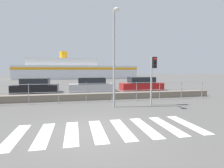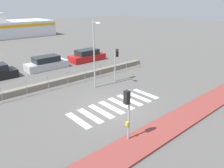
# 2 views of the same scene
# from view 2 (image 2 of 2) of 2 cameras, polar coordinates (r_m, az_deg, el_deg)

# --- Properties ---
(ground_plane) EXTENTS (160.00, 160.00, 0.00)m
(ground_plane) POSITION_cam_2_polar(r_m,az_deg,el_deg) (15.08, -0.35, -6.16)
(ground_plane) COLOR #565451
(sidewalk_brick) EXTENTS (24.00, 1.80, 0.12)m
(sidewalk_brick) POSITION_cam_2_polar(r_m,az_deg,el_deg) (12.64, 12.21, -12.06)
(sidewalk_brick) COLOR brown
(sidewalk_brick) RESTS_ON ground_plane
(crosswalk) EXTENTS (6.75, 2.40, 0.01)m
(crosswalk) POSITION_cam_2_polar(r_m,az_deg,el_deg) (15.38, 1.07, -5.59)
(crosswalk) COLOR silver
(crosswalk) RESTS_ON ground_plane
(seawall) EXTENTS (19.79, 0.55, 0.47)m
(seawall) POSITION_cam_2_polar(r_m,az_deg,el_deg) (19.98, -12.69, 0.90)
(seawall) COLOR slate
(seawall) RESTS_ON ground_plane
(harbor_fence) EXTENTS (17.85, 0.04, 1.33)m
(harbor_fence) POSITION_cam_2_polar(r_m,az_deg,el_deg) (19.05, -11.54, 2.01)
(harbor_fence) COLOR #9EA0A3
(harbor_fence) RESTS_ON ground_plane
(traffic_light_near) EXTENTS (0.34, 0.32, 2.85)m
(traffic_light_near) POSITION_cam_2_polar(r_m,az_deg,el_deg) (10.70, 4.06, -5.62)
(traffic_light_near) COLOR #9EA0A3
(traffic_light_near) RESTS_ON ground_plane
(traffic_light_far) EXTENTS (0.34, 0.32, 2.95)m
(traffic_light_far) POSITION_cam_2_polar(r_m,az_deg,el_deg) (19.46, 1.09, 6.82)
(traffic_light_far) COLOR #9EA0A3
(traffic_light_far) RESTS_ON ground_plane
(streetlamp) EXTENTS (0.32, 0.90, 5.52)m
(streetlamp) POSITION_cam_2_polar(r_m,az_deg,el_deg) (17.51, -4.43, 9.50)
(streetlamp) COLOR #9EA0A3
(streetlamp) RESTS_ON ground_plane
(parked_car_silver) EXTENTS (4.46, 1.75, 1.40)m
(parked_car_silver) POSITION_cam_2_polar(r_m,az_deg,el_deg) (24.70, -16.71, 5.16)
(parked_car_silver) COLOR #BCBCC1
(parked_car_silver) RESTS_ON ground_plane
(parked_car_red) EXTENTS (4.46, 1.86, 1.41)m
(parked_car_red) POSITION_cam_2_polar(r_m,az_deg,el_deg) (27.25, -6.50, 7.29)
(parked_car_red) COLOR #B21919
(parked_car_red) RESTS_ON ground_plane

